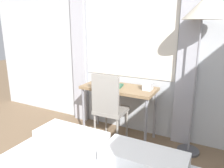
# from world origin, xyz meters

# --- Properties ---
(wall_back_with_window) EXTENTS (5.76, 0.13, 2.70)m
(wall_back_with_window) POSITION_xyz_m (-0.02, 3.08, 1.35)
(wall_back_with_window) COLOR silver
(wall_back_with_window) RESTS_ON ground_plane
(desk) EXTENTS (1.04, 0.47, 0.76)m
(desk) POSITION_xyz_m (-0.15, 2.76, 0.68)
(desk) COLOR #937551
(desk) RESTS_ON ground_plane
(desk_chair) EXTENTS (0.41, 0.41, 0.99)m
(desk_chair) POSITION_xyz_m (-0.19, 2.54, 0.55)
(desk_chair) COLOR gray
(desk_chair) RESTS_ON ground_plane
(standing_lamp) EXTENTS (0.44, 0.44, 1.88)m
(standing_lamp) POSITION_xyz_m (0.84, 2.80, 1.66)
(standing_lamp) COLOR #4C4C51
(standing_lamp) RESTS_ON ground_plane
(telephone) EXTENTS (0.13, 0.13, 0.12)m
(telephone) POSITION_xyz_m (0.26, 2.80, 0.81)
(telephone) COLOR silver
(telephone) RESTS_ON desk
(book) EXTENTS (0.28, 0.24, 0.02)m
(book) POSITION_xyz_m (-0.23, 2.75, 0.77)
(book) COLOR #33664C
(book) RESTS_ON desk
(mug) EXTENTS (0.08, 0.08, 0.09)m
(mug) POSITION_xyz_m (-0.52, 2.73, 0.80)
(mug) COLOR white
(mug) RESTS_ON desk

